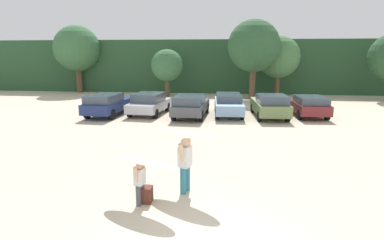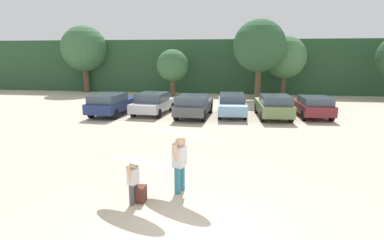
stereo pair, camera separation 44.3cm
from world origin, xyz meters
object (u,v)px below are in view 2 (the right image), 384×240
Objects in this scene: parked_car_navy at (113,103)px; parked_car_maroon at (313,106)px; parked_car_olive_green at (273,106)px; surfboard_cream at (137,161)px; parked_car_silver at (153,103)px; person_adult at (179,162)px; parked_car_sky_blue at (232,104)px; parked_car_dark_gray at (194,105)px; surfboard_white at (181,133)px; backpack_dropped at (141,194)px; person_child at (133,180)px.

parked_car_navy reaches higher than parked_car_maroon.
parked_car_olive_green is 2.02× the size of surfboard_cream.
person_adult is (4.10, -12.00, 0.17)m from parked_car_silver.
person_adult is (-1.26, -12.43, 0.17)m from parked_car_sky_blue.
parked_car_maroon is (10.59, 0.48, -0.02)m from parked_car_silver.
parked_car_silver is 2.56× the size of person_adult.
parked_car_silver is 0.87× the size of parked_car_sky_blue.
parked_car_dark_gray is at bearing 95.58° from parked_car_maroon.
person_adult is at bearing -111.10° from surfboard_cream.
surfboard_white is 5.11× the size of backpack_dropped.
surfboard_white is at bearing 43.81° from backpack_dropped.
parked_car_silver is 12.68m from person_adult.
surfboard_cream reaches higher than person_child.
parked_car_silver is at bearing 84.63° from parked_car_olive_green.
surfboard_white is at bearing 171.25° from parked_car_sky_blue.
parked_car_olive_green is (2.67, -0.66, 0.03)m from parked_car_sky_blue.
parked_car_maroon is (7.66, 1.19, -0.05)m from parked_car_dark_gray.
person_adult is 0.86m from surfboard_white.
person_adult reaches higher than surfboard_cream.
backpack_dropped is (-4.87, -12.58, -0.57)m from parked_car_olive_green.
parked_car_silver is 13.20m from backpack_dropped.
parked_car_olive_green reaches higher than parked_car_navy.
backpack_dropped is at bearing 167.54° from parked_car_sky_blue.
person_adult is 1.38× the size of person_child.
parked_car_dark_gray is 1.00× the size of parked_car_olive_green.
person_child is (0.06, -12.24, -0.12)m from parked_car_dark_gray.
parked_car_navy is 13.57m from surfboard_cream.
person_child is at bearing -176.72° from parked_car_dark_gray.
parked_car_navy is 8.05m from parked_car_sky_blue.
parked_car_sky_blue reaches higher than parked_car_maroon.
person_adult reaches higher than backpack_dropped.
parked_car_olive_green is 13.66m from surfboard_cream.
person_child is at bearing 72.64° from surfboard_white.
parked_car_sky_blue is at bearing 72.39° from parked_car_olive_green.
parked_car_maroon is (2.56, 0.71, -0.05)m from parked_car_olive_green.
person_child is 0.50m from backpack_dropped.
parked_car_sky_blue is 2.12× the size of surfboard_white.
surfboard_cream is (0.14, -0.02, 0.56)m from person_child.
parked_car_navy is 1.08× the size of parked_car_dark_gray.
parked_car_navy is 1.07× the size of parked_car_olive_green.
parked_car_olive_green is 1.08× the size of parked_car_maroon.
person_child is 0.53× the size of surfboard_cream.
parked_car_navy is 2.16× the size of surfboard_cream.
surfboard_white is at bearing -85.50° from person_adult.
parked_car_navy is 13.48m from person_child.
parked_car_navy is 5.54m from parked_car_dark_gray.
person_adult is 1.43m from backpack_dropped.
person_child is at bearing 15.38° from surfboard_cream.
person_adult reaches higher than parked_car_silver.
person_adult is (6.71, -11.32, 0.14)m from parked_car_navy.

